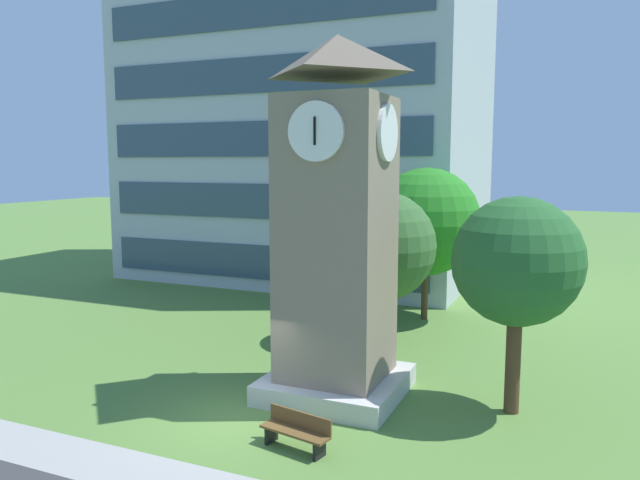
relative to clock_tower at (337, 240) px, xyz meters
The scene contains 8 objects.
ground_plane 5.72m from the clock_tower, 124.29° to the right, with size 160.00×160.00×0.00m, color #567F38.
kerb_strip 7.82m from the clock_tower, 107.59° to the right, with size 120.00×1.60×0.01m, color #9E9E99.
office_building 21.51m from the clock_tower, 116.31° to the left, with size 19.76×13.43×22.40m.
clock_tower is the anchor object (origin of this frame).
park_bench 5.52m from the clock_tower, 83.22° to the right, with size 1.86×0.84×0.88m.
tree_by_building 5.65m from the clock_tower, 94.65° to the left, with size 4.14×4.14×5.77m.
tree_near_tower 9.63m from the clock_tower, 88.36° to the left, with size 4.62×4.62×6.59m.
tree_streetside 4.97m from the clock_tower, ahead, with size 3.48×3.48×5.93m.
Camera 1 is at (8.38, -13.33, 6.81)m, focal length 34.34 mm.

